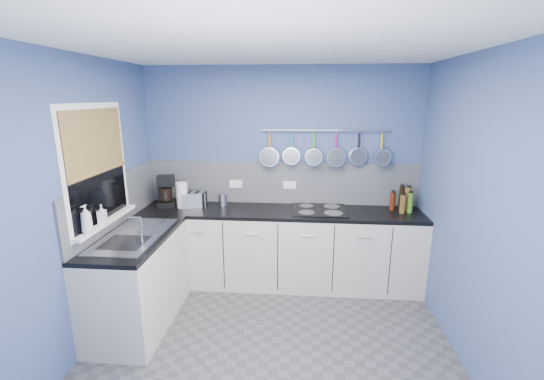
# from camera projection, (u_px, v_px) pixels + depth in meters

# --- Properties ---
(floor) EXTENTS (3.20, 3.00, 0.02)m
(floor) POSITION_uv_depth(u_px,v_px,m) (271.00, 349.00, 3.20)
(floor) COLOR #47474C
(floor) RESTS_ON ground
(ceiling) EXTENTS (3.20, 3.00, 0.02)m
(ceiling) POSITION_uv_depth(u_px,v_px,m) (270.00, 44.00, 2.57)
(ceiling) COLOR white
(ceiling) RESTS_ON ground
(wall_back) EXTENTS (3.20, 0.02, 2.50)m
(wall_back) POSITION_uv_depth(u_px,v_px,m) (281.00, 174.00, 4.34)
(wall_back) COLOR #3D4F82
(wall_back) RESTS_ON ground
(wall_front) EXTENTS (3.20, 0.02, 2.50)m
(wall_front) POSITION_uv_depth(u_px,v_px,m) (237.00, 333.00, 1.43)
(wall_front) COLOR #3D4F82
(wall_front) RESTS_ON ground
(wall_left) EXTENTS (0.02, 3.00, 2.50)m
(wall_left) POSITION_uv_depth(u_px,v_px,m) (78.00, 209.00, 3.01)
(wall_left) COLOR #3D4F82
(wall_left) RESTS_ON ground
(wall_right) EXTENTS (0.02, 3.00, 2.50)m
(wall_right) POSITION_uv_depth(u_px,v_px,m) (481.00, 219.00, 2.76)
(wall_right) COLOR #3D4F82
(wall_right) RESTS_ON ground
(backsplash_back) EXTENTS (3.20, 0.02, 0.50)m
(backsplash_back) POSITION_uv_depth(u_px,v_px,m) (281.00, 183.00, 4.35)
(backsplash_back) COLOR gray
(backsplash_back) RESTS_ON wall_back
(backsplash_left) EXTENTS (0.02, 1.80, 0.50)m
(backsplash_left) POSITION_uv_depth(u_px,v_px,m) (117.00, 200.00, 3.62)
(backsplash_left) COLOR gray
(backsplash_left) RESTS_ON wall_left
(cabinet_run_back) EXTENTS (3.20, 0.60, 0.86)m
(cabinet_run_back) POSITION_uv_depth(u_px,v_px,m) (279.00, 248.00, 4.25)
(cabinet_run_back) COLOR beige
(cabinet_run_back) RESTS_ON ground
(worktop_back) EXTENTS (3.20, 0.60, 0.04)m
(worktop_back) POSITION_uv_depth(u_px,v_px,m) (280.00, 212.00, 4.13)
(worktop_back) COLOR black
(worktop_back) RESTS_ON cabinet_run_back
(cabinet_run_left) EXTENTS (0.60, 1.20, 0.86)m
(cabinet_run_left) POSITION_uv_depth(u_px,v_px,m) (139.00, 282.00, 3.48)
(cabinet_run_left) COLOR beige
(cabinet_run_left) RESTS_ON ground
(worktop_left) EXTENTS (0.60, 1.20, 0.04)m
(worktop_left) POSITION_uv_depth(u_px,v_px,m) (134.00, 238.00, 3.37)
(worktop_left) COLOR black
(worktop_left) RESTS_ON cabinet_run_left
(window_frame) EXTENTS (0.01, 1.00, 1.10)m
(window_frame) POSITION_uv_depth(u_px,v_px,m) (97.00, 166.00, 3.23)
(window_frame) COLOR white
(window_frame) RESTS_ON wall_left
(window_glass) EXTENTS (0.01, 0.90, 1.00)m
(window_glass) POSITION_uv_depth(u_px,v_px,m) (98.00, 166.00, 3.22)
(window_glass) COLOR black
(window_glass) RESTS_ON wall_left
(bamboo_blind) EXTENTS (0.01, 0.90, 0.55)m
(bamboo_blind) POSITION_uv_depth(u_px,v_px,m) (95.00, 141.00, 3.17)
(bamboo_blind) COLOR olive
(bamboo_blind) RESTS_ON wall_left
(window_sill) EXTENTS (0.10, 0.98, 0.03)m
(window_sill) POSITION_uv_depth(u_px,v_px,m) (106.00, 221.00, 3.35)
(window_sill) COLOR white
(window_sill) RESTS_ON wall_left
(sink_unit) EXTENTS (0.50, 0.95, 0.01)m
(sink_unit) POSITION_uv_depth(u_px,v_px,m) (134.00, 235.00, 3.36)
(sink_unit) COLOR silver
(sink_unit) RESTS_ON worktop_left
(mixer_tap) EXTENTS (0.12, 0.08, 0.26)m
(mixer_tap) POSITION_uv_depth(u_px,v_px,m) (141.00, 230.00, 3.15)
(mixer_tap) COLOR silver
(mixer_tap) RESTS_ON worktop_left
(socket_left) EXTENTS (0.15, 0.01, 0.09)m
(socket_left) POSITION_uv_depth(u_px,v_px,m) (236.00, 184.00, 4.38)
(socket_left) COLOR white
(socket_left) RESTS_ON backsplash_back
(socket_right) EXTENTS (0.15, 0.01, 0.09)m
(socket_right) POSITION_uv_depth(u_px,v_px,m) (290.00, 185.00, 4.33)
(socket_right) COLOR white
(socket_right) RESTS_ON backsplash_back
(pot_rail) EXTENTS (1.45, 0.02, 0.02)m
(pot_rail) POSITION_uv_depth(u_px,v_px,m) (325.00, 130.00, 4.11)
(pot_rail) COLOR silver
(pot_rail) RESTS_ON wall_back
(soap_bottle_a) EXTENTS (0.10, 0.10, 0.24)m
(soap_bottle_a) POSITION_uv_depth(u_px,v_px,m) (86.00, 219.00, 3.00)
(soap_bottle_a) COLOR white
(soap_bottle_a) RESTS_ON window_sill
(soap_bottle_b) EXTENTS (0.10, 0.10, 0.17)m
(soap_bottle_b) POSITION_uv_depth(u_px,v_px,m) (102.00, 214.00, 3.24)
(soap_bottle_b) COLOR white
(soap_bottle_b) RESTS_ON window_sill
(paper_towel) EXTENTS (0.14, 0.14, 0.29)m
(paper_towel) POSITION_uv_depth(u_px,v_px,m) (182.00, 195.00, 4.20)
(paper_towel) COLOR white
(paper_towel) RESTS_ON worktop_back
(coffee_maker) EXTENTS (0.25, 0.27, 0.36)m
(coffee_maker) POSITION_uv_depth(u_px,v_px,m) (166.00, 191.00, 4.24)
(coffee_maker) COLOR black
(coffee_maker) RESTS_ON worktop_back
(toaster) EXTENTS (0.30, 0.22, 0.17)m
(toaster) POSITION_uv_depth(u_px,v_px,m) (194.00, 199.00, 4.24)
(toaster) COLOR silver
(toaster) RESTS_ON worktop_back
(canister) EXTENTS (0.11, 0.11, 0.14)m
(canister) POSITION_uv_depth(u_px,v_px,m) (223.00, 200.00, 4.27)
(canister) COLOR silver
(canister) RESTS_ON worktop_back
(hob) EXTENTS (0.61, 0.53, 0.01)m
(hob) POSITION_uv_depth(u_px,v_px,m) (319.00, 210.00, 4.12)
(hob) COLOR black
(hob) RESTS_ON worktop_back
(pan_0) EXTENTS (0.23, 0.07, 0.42)m
(pan_0) POSITION_uv_depth(u_px,v_px,m) (270.00, 148.00, 4.21)
(pan_0) COLOR silver
(pan_0) RESTS_ON pot_rail
(pan_1) EXTENTS (0.20, 0.08, 0.39)m
(pan_1) POSITION_uv_depth(u_px,v_px,m) (292.00, 147.00, 4.18)
(pan_1) COLOR silver
(pan_1) RESTS_ON pot_rail
(pan_2) EXTENTS (0.20, 0.13, 0.39)m
(pan_2) POSITION_uv_depth(u_px,v_px,m) (314.00, 147.00, 4.16)
(pan_2) COLOR silver
(pan_2) RESTS_ON pot_rail
(pan_3) EXTENTS (0.21, 0.09, 0.40)m
(pan_3) POSITION_uv_depth(u_px,v_px,m) (336.00, 148.00, 4.14)
(pan_3) COLOR silver
(pan_3) RESTS_ON pot_rail
(pan_4) EXTENTS (0.20, 0.05, 0.39)m
(pan_4) POSITION_uv_depth(u_px,v_px,m) (359.00, 148.00, 4.12)
(pan_4) COLOR silver
(pan_4) RESTS_ON pot_rail
(pan_5) EXTENTS (0.18, 0.13, 0.37)m
(pan_5) POSITION_uv_depth(u_px,v_px,m) (381.00, 148.00, 4.10)
(pan_5) COLOR silver
(pan_5) RESTS_ON pot_rail
(condiment_0) EXTENTS (0.07, 0.07, 0.27)m
(condiment_0) POSITION_uv_depth(u_px,v_px,m) (407.00, 199.00, 4.09)
(condiment_0) COLOR brown
(condiment_0) RESTS_ON worktop_back
(condiment_1) EXTENTS (0.05, 0.05, 0.28)m
(condiment_1) POSITION_uv_depth(u_px,v_px,m) (401.00, 198.00, 4.09)
(condiment_1) COLOR black
(condiment_1) RESTS_ON worktop_back
(condiment_2) EXTENTS (0.06, 0.06, 0.20)m
(condiment_2) POSITION_uv_depth(u_px,v_px,m) (392.00, 201.00, 4.12)
(condiment_2) COLOR #4C190C
(condiment_2) RESTS_ON worktop_back
(condiment_3) EXTENTS (0.06, 0.06, 0.23)m
(condiment_3) POSITION_uv_depth(u_px,v_px,m) (410.00, 203.00, 4.01)
(condiment_3) COLOR #3F721E
(condiment_3) RESTS_ON worktop_back
(condiment_4) EXTENTS (0.07, 0.07, 0.21)m
(condiment_4) POSITION_uv_depth(u_px,v_px,m) (403.00, 204.00, 4.00)
(condiment_4) COLOR brown
(condiment_4) RESTS_ON worktop_back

